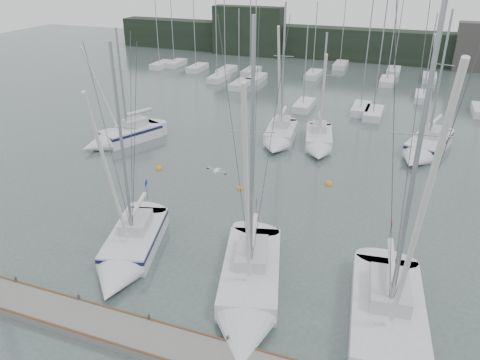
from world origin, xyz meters
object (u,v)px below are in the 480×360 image
buoy_b (329,184)px  sailboat_mid_c (319,144)px  sailboat_near_center (248,299)px  buoy_c (159,169)px  sailboat_mid_d (424,149)px  sailboat_mid_a (119,137)px  sailboat_near_left (127,254)px  sailboat_near_right (389,351)px  buoy_a (240,189)px  sailboat_mid_b (279,138)px

buoy_b → sailboat_mid_c: bearing=108.4°
sailboat_near_center → buoy_c: (-12.48, 13.15, -0.52)m
sailboat_near_center → buoy_b: bearing=70.7°
sailboat_mid_d → sailboat_mid_a: bearing=-150.5°
sailboat_mid_c → buoy_b: 7.19m
sailboat_mid_a → sailboat_near_left: bearing=-30.4°
sailboat_near_right → sailboat_mid_c: size_ratio=1.54×
sailboat_mid_a → sailboat_mid_c: sailboat_mid_a is taller
sailboat_mid_a → sailboat_mid_d: sailboat_mid_d is taller
sailboat_mid_a → buoy_b: bearing=19.7°
sailboat_mid_a → buoy_b: size_ratio=18.15×
sailboat_near_right → buoy_b: 17.30m
sailboat_mid_a → buoy_a: bearing=5.4°
sailboat_near_center → sailboat_mid_c: 22.06m
sailboat_near_left → sailboat_near_center: bearing=-24.3°
sailboat_mid_c → sailboat_mid_d: sailboat_mid_d is taller
sailboat_mid_a → sailboat_mid_d: 27.39m
sailboat_mid_d → buoy_a: size_ratio=25.82×
sailboat_near_right → buoy_a: 17.73m
sailboat_near_center → sailboat_mid_d: size_ratio=1.14×
sailboat_near_right → sailboat_mid_a: bearing=138.4°
sailboat_near_center → buoy_c: 18.14m
sailboat_near_left → buoy_a: (2.72, 10.95, -0.55)m
sailboat_near_center → sailboat_mid_b: size_ratio=1.13×
sailboat_near_left → sailboat_near_right: bearing=-24.6°
sailboat_mid_a → buoy_c: size_ratio=18.29×
sailboat_mid_c → sailboat_near_center: bearing=-99.0°
sailboat_near_center → sailboat_mid_a: size_ratio=1.33×
sailboat_mid_b → buoy_b: bearing=-55.7°
sailboat_near_right → buoy_c: 23.99m
buoy_b → sailboat_near_center: bearing=-94.4°
sailboat_mid_c → buoy_b: bearing=-83.4°
buoy_b → sailboat_mid_d: bearing=52.3°
sailboat_near_center → sailboat_mid_c: sailboat_near_center is taller
sailboat_mid_a → sailboat_near_right: bearing=-10.8°
sailboat_mid_c → sailboat_mid_b: bearing=169.0°
buoy_a → buoy_b: 6.87m
buoy_a → buoy_c: buoy_c is taller
sailboat_mid_a → buoy_a: (13.78, -4.75, -0.62)m
sailboat_near_right → buoy_a: (-11.77, 13.24, -0.62)m
sailboat_near_center → buoy_a: bearing=97.3°
sailboat_mid_c → sailboat_mid_a: bearing=-175.6°
sailboat_mid_b → buoy_b: sailboat_mid_b is taller
sailboat_mid_d → sailboat_near_center: bearing=-93.1°
sailboat_mid_d → buoy_a: (-12.73, -11.62, -0.63)m
sailboat_near_left → sailboat_mid_a: sailboat_near_left is taller
buoy_b → sailboat_near_right: bearing=-71.0°
sailboat_near_center → sailboat_mid_a: 25.23m
sailboat_near_left → buoy_a: sailboat_near_left is taller
sailboat_near_left → sailboat_mid_b: 20.99m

